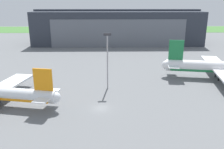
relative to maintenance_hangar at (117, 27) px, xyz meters
name	(u,v)px	position (x,y,z in m)	size (l,w,h in m)	color
ground_plane	(101,108)	(-8.65, -104.40, -10.79)	(440.00, 440.00, 0.00)	slate
grass_field_strip	(106,29)	(-8.65, 82.88, -10.75)	(440.00, 56.00, 0.08)	#437636
maintenance_hangar	(117,27)	(0.00, 0.00, 0.00)	(108.86, 33.05, 22.51)	#2D333D
airliner_far_right	(223,68)	(35.37, -80.20, -6.43)	(43.66, 40.11, 14.02)	white
apron_light_mast	(107,57)	(-6.75, -88.81, -0.11)	(2.40, 0.50, 18.12)	#99999E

